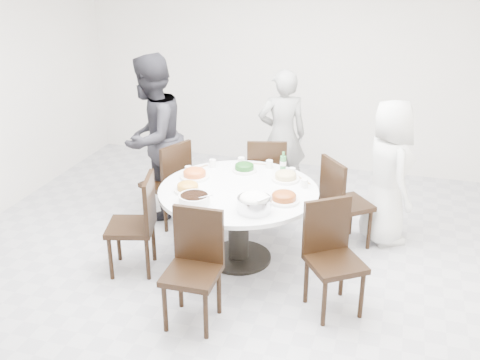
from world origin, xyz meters
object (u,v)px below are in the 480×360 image
(beverage_bottle, at_px, (283,162))
(soup_bowl, at_px, (194,199))
(dining_table, at_px, (239,225))
(rice_bowl, at_px, (254,205))
(chair_nw, at_px, (165,182))
(chair_n, at_px, (266,177))
(chair_s, at_px, (192,272))
(diner_right, at_px, (388,173))
(diner_middle, at_px, (282,136))
(chair_se, at_px, (335,261))
(chair_sw, at_px, (131,225))
(diner_left, at_px, (152,138))
(chair_ne, at_px, (347,202))

(beverage_bottle, bearing_deg, soup_bowl, -121.50)
(dining_table, xyz_separation_m, rice_bowl, (0.26, -0.41, 0.44))
(chair_nw, relative_size, soup_bowl, 3.46)
(chair_n, relative_size, beverage_bottle, 4.52)
(chair_s, relative_size, diner_right, 0.64)
(diner_right, height_order, beverage_bottle, diner_right)
(diner_middle, height_order, beverage_bottle, diner_middle)
(chair_n, distance_m, chair_se, 1.86)
(diner_right, height_order, diner_middle, diner_middle)
(chair_sw, height_order, chair_se, same)
(chair_n, bearing_deg, beverage_bottle, 107.10)
(diner_right, bearing_deg, chair_se, 140.40)
(chair_se, bearing_deg, diner_left, 114.99)
(rice_bowl, bearing_deg, chair_ne, 54.94)
(chair_s, distance_m, rice_bowl, 0.80)
(dining_table, distance_m, diner_left, 1.47)
(soup_bowl, bearing_deg, chair_ne, 38.87)
(dining_table, distance_m, rice_bowl, 0.66)
(chair_s, xyz_separation_m, chair_se, (1.07, 0.49, 0.00))
(chair_s, height_order, diner_middle, diner_middle)
(chair_sw, height_order, soup_bowl, chair_sw)
(chair_nw, distance_m, chair_sw, 1.02)
(dining_table, distance_m, chair_n, 1.01)
(chair_sw, xyz_separation_m, diner_left, (-0.29, 1.16, 0.44))
(chair_n, height_order, chair_se, same)
(chair_sw, height_order, diner_right, diner_right)
(chair_s, bearing_deg, chair_sw, 143.43)
(chair_sw, bearing_deg, chair_se, 71.27)
(chair_sw, distance_m, diner_middle, 2.26)
(diner_right, bearing_deg, diner_middle, 33.21)
(rice_bowl, bearing_deg, chair_sw, -177.33)
(chair_ne, relative_size, diner_left, 0.52)
(chair_nw, relative_size, diner_right, 0.64)
(chair_se, distance_m, diner_middle, 2.33)
(rice_bowl, distance_m, soup_bowl, 0.55)
(chair_sw, xyz_separation_m, beverage_bottle, (1.21, 1.01, 0.38))
(soup_bowl, height_order, beverage_bottle, beverage_bottle)
(beverage_bottle, bearing_deg, chair_s, -103.25)
(chair_se, bearing_deg, chair_n, 86.68)
(dining_table, xyz_separation_m, chair_s, (-0.07, -1.06, 0.10))
(chair_ne, bearing_deg, beverage_bottle, 55.25)
(soup_bowl, bearing_deg, chair_n, 77.97)
(diner_middle, xyz_separation_m, beverage_bottle, (0.23, -1.00, 0.07))
(chair_s, distance_m, diner_right, 2.35)
(chair_s, xyz_separation_m, beverage_bottle, (0.38, 1.60, 0.38))
(chair_ne, bearing_deg, chair_nw, 52.37)
(chair_se, height_order, diner_right, diner_right)
(chair_s, xyz_separation_m, rice_bowl, (0.34, 0.65, 0.34))
(soup_bowl, bearing_deg, chair_sw, -175.47)
(diner_middle, bearing_deg, chair_ne, 110.37)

